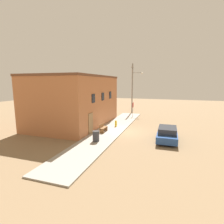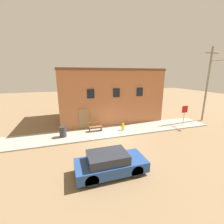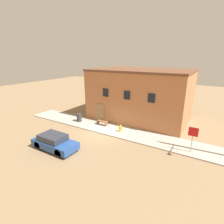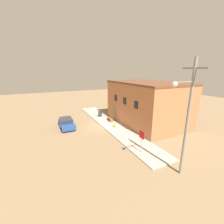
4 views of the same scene
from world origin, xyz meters
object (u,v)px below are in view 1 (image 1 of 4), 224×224
(trash_bin, at_px, (96,136))
(parked_car, at_px, (167,134))
(stop_sign, at_px, (133,107))
(bench, at_px, (103,128))
(utility_pole, at_px, (133,86))
(fire_hydrant, at_px, (116,123))

(trash_bin, height_order, parked_car, parked_car)
(stop_sign, bearing_deg, trash_bin, 176.73)
(bench, bearing_deg, utility_pole, -1.74)
(stop_sign, bearing_deg, fire_hydrant, 174.83)
(bench, height_order, parked_car, parked_car)
(bench, xyz_separation_m, parked_car, (-0.48, -6.44, 0.11))
(stop_sign, xyz_separation_m, parked_car, (-9.92, -5.24, -0.97))
(stop_sign, xyz_separation_m, trash_bin, (-12.44, 0.71, -1.04))
(utility_pole, bearing_deg, parked_car, -156.07)
(fire_hydrant, distance_m, utility_pole, 11.29)
(stop_sign, distance_m, utility_pole, 4.84)
(bench, bearing_deg, fire_hydrant, -12.55)
(trash_bin, relative_size, utility_pole, 0.11)
(stop_sign, height_order, bench, stop_sign)
(trash_bin, relative_size, parked_car, 0.23)
(stop_sign, xyz_separation_m, bench, (-9.44, 1.20, -1.09))
(bench, relative_size, parked_car, 0.31)
(trash_bin, bearing_deg, utility_pole, 0.33)
(fire_hydrant, bearing_deg, utility_pole, 1.04)
(parked_car, bearing_deg, bench, 85.75)
(utility_pole, bearing_deg, stop_sign, -167.75)
(trash_bin, bearing_deg, bench, 9.33)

